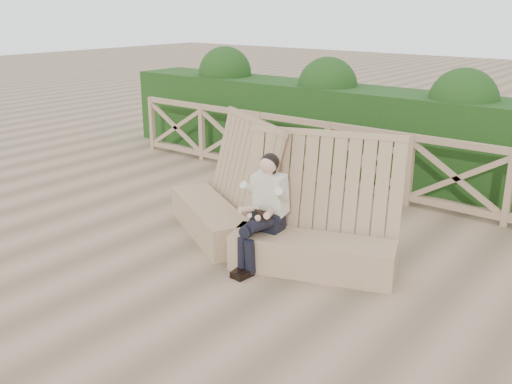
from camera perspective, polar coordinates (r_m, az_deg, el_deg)
The scene contains 5 objects.
ground at distance 6.61m, azimuth -3.78°, elevation -7.89°, with size 60.00×60.00×0.00m, color brown.
bench at distance 7.02m, azimuth 0.57°, elevation -2.82°, with size 3.57×1.55×1.55m.
woman at distance 6.51m, azimuth 0.85°, elevation -1.54°, with size 0.40×0.82×1.32m.
guardrail at distance 9.15m, azimuth 11.00°, elevation 2.97°, with size 10.10×0.09×1.10m.
hedge at distance 10.16m, azimuth 14.24°, elevation 5.40°, with size 12.00×1.20×1.50m, color black.
Camera 1 is at (4.02, -4.37, 2.90)m, focal length 40.00 mm.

